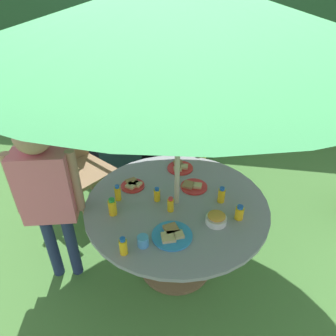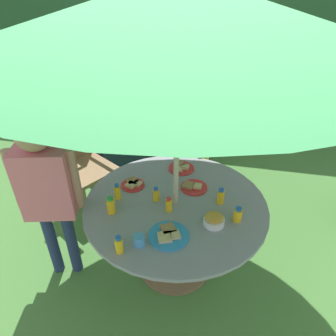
% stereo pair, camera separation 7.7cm
% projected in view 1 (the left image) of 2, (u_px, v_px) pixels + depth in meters
% --- Properties ---
extents(ground_plane, '(10.00, 10.00, 0.02)m').
position_uv_depth(ground_plane, '(175.00, 265.00, 2.62)').
color(ground_plane, '#477A38').
extents(hedge_backdrop, '(9.00, 0.70, 2.05)m').
position_uv_depth(hedge_backdrop, '(206.00, 53.00, 4.57)').
color(hedge_backdrop, '#234C28').
rests_on(hedge_backdrop, ground_plane).
extents(garden_table, '(1.32, 1.32, 0.68)m').
position_uv_depth(garden_table, '(176.00, 220.00, 2.34)').
color(garden_table, brown).
rests_on(garden_table, ground_plane).
extents(patio_umbrella, '(2.33, 2.33, 2.10)m').
position_uv_depth(patio_umbrella, '(180.00, 10.00, 1.55)').
color(patio_umbrella, '#B7AD8C').
rests_on(patio_umbrella, ground_plane).
extents(wooden_chair, '(0.66, 0.64, 1.03)m').
position_uv_depth(wooden_chair, '(76.00, 158.00, 2.99)').
color(wooden_chair, '#93704C').
rests_on(wooden_chair, ground_plane).
extents(dome_tent, '(1.96, 1.96, 1.39)m').
position_uv_depth(dome_tent, '(138.00, 98.00, 3.97)').
color(dome_tent, teal).
rests_on(dome_tent, ground_plane).
extents(child_in_yellow_shirt, '(0.19, 0.39, 1.14)m').
position_uv_depth(child_in_yellow_shirt, '(200.00, 137.00, 2.99)').
color(child_in_yellow_shirt, '#3F3F47').
rests_on(child_in_yellow_shirt, ground_plane).
extents(child_in_pink_shirt, '(0.45, 0.28, 1.38)m').
position_uv_depth(child_in_pink_shirt, '(46.00, 186.00, 2.07)').
color(child_in_pink_shirt, navy).
rests_on(child_in_pink_shirt, ground_plane).
extents(snack_bowl, '(0.14, 0.14, 0.08)m').
position_uv_depth(snack_bowl, '(216.00, 219.00, 2.04)').
color(snack_bowl, white).
rests_on(snack_bowl, garden_table).
extents(plate_mid_left, '(0.18, 0.18, 0.03)m').
position_uv_depth(plate_mid_left, '(133.00, 185.00, 2.40)').
color(plate_mid_left, red).
rests_on(plate_mid_left, garden_table).
extents(plate_front_edge, '(0.26, 0.26, 0.03)m').
position_uv_depth(plate_front_edge, '(172.00, 235.00, 1.96)').
color(plate_front_edge, '#338CD8').
rests_on(plate_front_edge, garden_table).
extents(plate_far_right, '(0.22, 0.22, 0.03)m').
position_uv_depth(plate_far_right, '(180.00, 167.00, 2.61)').
color(plate_far_right, red).
rests_on(plate_far_right, garden_table).
extents(plate_far_left, '(0.21, 0.21, 0.03)m').
position_uv_depth(plate_far_left, '(193.00, 186.00, 2.38)').
color(plate_far_left, red).
rests_on(plate_far_left, garden_table).
extents(juice_bottle_near_left, '(0.05, 0.05, 0.11)m').
position_uv_depth(juice_bottle_near_left, '(157.00, 194.00, 2.24)').
color(juice_bottle_near_left, yellow).
rests_on(juice_bottle_near_left, garden_table).
extents(juice_bottle_near_right, '(0.05, 0.05, 0.13)m').
position_uv_depth(juice_bottle_near_right, '(118.00, 193.00, 2.23)').
color(juice_bottle_near_right, yellow).
rests_on(juice_bottle_near_right, garden_table).
extents(juice_bottle_center_front, '(0.05, 0.05, 0.12)m').
position_uv_depth(juice_bottle_center_front, '(123.00, 246.00, 1.81)').
color(juice_bottle_center_front, yellow).
rests_on(juice_bottle_center_front, garden_table).
extents(juice_bottle_center_back, '(0.05, 0.05, 0.11)m').
position_uv_depth(juice_bottle_center_back, '(171.00, 205.00, 2.14)').
color(juice_bottle_center_back, yellow).
rests_on(juice_bottle_center_back, garden_table).
extents(juice_bottle_mid_right, '(0.06, 0.06, 0.13)m').
position_uv_depth(juice_bottle_mid_right, '(112.00, 207.00, 2.10)').
color(juice_bottle_mid_right, yellow).
rests_on(juice_bottle_mid_right, garden_table).
extents(juice_bottle_back_edge, '(0.06, 0.06, 0.11)m').
position_uv_depth(juice_bottle_back_edge, '(239.00, 213.00, 2.07)').
color(juice_bottle_back_edge, yellow).
rests_on(juice_bottle_back_edge, garden_table).
extents(juice_bottle_spot_a, '(0.05, 0.05, 0.12)m').
position_uv_depth(juice_bottle_spot_a, '(221.00, 195.00, 2.22)').
color(juice_bottle_spot_a, yellow).
rests_on(juice_bottle_spot_a, garden_table).
extents(cup_near, '(0.07, 0.07, 0.07)m').
position_uv_depth(cup_near, '(143.00, 241.00, 1.88)').
color(cup_near, '#4C99D8').
rests_on(cup_near, garden_table).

